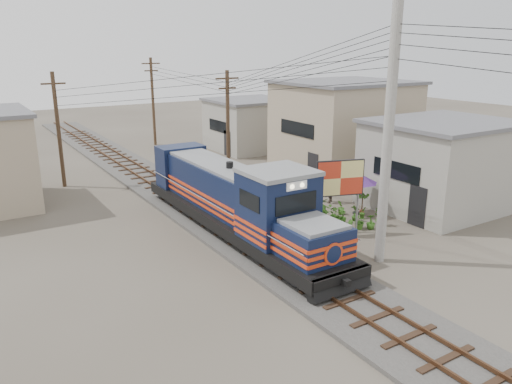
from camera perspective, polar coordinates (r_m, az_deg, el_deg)
ground at (r=19.39m, az=5.39°, el=-9.52°), size 120.00×120.00×0.00m
ballast at (r=27.39m, az=-7.33°, el=-1.54°), size 3.60×70.00×0.16m
track at (r=27.34m, az=-7.34°, el=-1.18°), size 1.15×70.00×0.12m
locomotive at (r=22.78m, az=-2.30°, el=-1.07°), size 2.71×14.75×3.66m
utility_pole_main at (r=19.76m, az=14.83°, el=5.79°), size 0.40×0.40×10.00m
wooden_pole_mid at (r=32.03m, az=-3.24°, el=7.79°), size 1.60×0.24×7.00m
wooden_pole_far at (r=44.80m, az=-11.71°, el=10.26°), size 1.60×0.24×7.50m
wooden_pole_left at (r=32.64m, az=-21.67°, el=6.83°), size 1.60×0.24×7.00m
power_lines at (r=24.67m, az=-6.76°, el=14.22°), size 9.65×19.00×3.30m
shophouse_front at (r=28.50m, az=20.50°, el=3.00°), size 7.35×6.30×4.70m
shophouse_mid at (r=35.10m, az=10.02°, el=7.39°), size 8.40×7.35×6.20m
shophouse_back at (r=42.33m, az=-0.70°, el=7.77°), size 6.30×6.30×4.20m
billboard at (r=22.88m, az=9.58°, el=1.36°), size 2.21×0.83×3.53m
market_umbrella at (r=26.08m, az=11.62°, el=1.56°), size 2.48×2.48×2.19m
vendor at (r=28.01m, az=8.49°, el=0.60°), size 0.79×0.77×1.83m
plant_nursery at (r=24.81m, az=9.07°, el=-2.58°), size 3.50×3.14×1.12m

